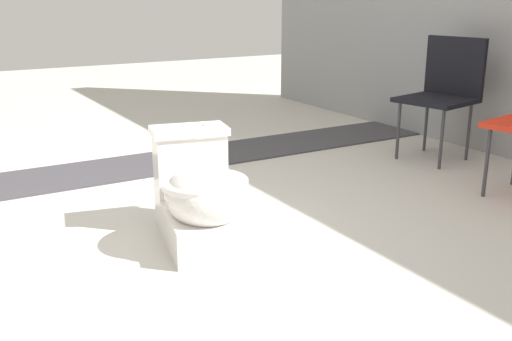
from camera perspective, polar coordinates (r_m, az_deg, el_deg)
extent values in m
plane|color=beige|center=(2.97, -9.54, -5.94)|extent=(14.00, 14.00, 0.00)
cube|color=#423F44|center=(4.16, -8.91, 0.79)|extent=(0.56, 8.00, 0.01)
cube|color=white|center=(2.84, -5.26, -5.05)|extent=(0.66, 0.46, 0.17)
ellipsoid|color=white|center=(2.68, -4.87, -2.31)|extent=(0.51, 0.45, 0.28)
cylinder|color=white|center=(2.66, -4.90, -1.17)|extent=(0.46, 0.46, 0.03)
cube|color=white|center=(2.95, -6.30, 0.64)|extent=(0.25, 0.37, 0.30)
cube|color=white|center=(2.91, -6.40, 3.82)|extent=(0.28, 0.40, 0.04)
cylinder|color=silver|center=(2.92, -4.88, 4.39)|extent=(0.02, 0.02, 0.01)
cube|color=black|center=(4.29, 16.77, 6.43)|extent=(0.52, 0.52, 0.03)
cube|color=black|center=(4.43, 18.42, 9.42)|extent=(0.44, 0.12, 0.40)
cylinder|color=#38383D|center=(4.11, 17.26, 2.84)|extent=(0.02, 0.02, 0.40)
cylinder|color=#38383D|center=(4.28, 13.40, 3.70)|extent=(0.02, 0.02, 0.40)
cylinder|color=#38383D|center=(4.39, 19.59, 3.50)|extent=(0.02, 0.02, 0.40)
cylinder|color=#38383D|center=(4.56, 15.88, 4.29)|extent=(0.02, 0.02, 0.40)
cylinder|color=#38383D|center=(3.63, 21.12, 0.71)|extent=(0.02, 0.02, 0.40)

